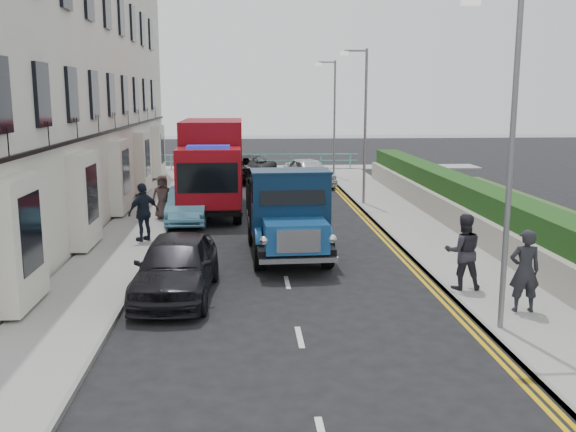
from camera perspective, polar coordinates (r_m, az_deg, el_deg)
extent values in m
plane|color=black|center=(15.54, 0.41, -8.04)|extent=(120.00, 120.00, 0.00)
cube|color=gray|center=(24.53, -13.39, -1.19)|extent=(2.40, 38.00, 0.12)
cube|color=gray|center=(25.02, 11.06, -0.87)|extent=(2.60, 38.00, 0.12)
cube|color=gray|center=(43.97, -2.39, 4.26)|extent=(30.00, 2.50, 0.12)
plane|color=slate|center=(74.85, -3.01, 6.88)|extent=(120.00, 120.00, 0.00)
cube|color=white|center=(28.99, -21.34, 13.97)|extent=(6.00, 30.00, 14.00)
cube|color=black|center=(28.20, -14.70, 7.53)|extent=(0.12, 28.00, 0.10)
cube|color=#B2AD9E|center=(25.29, 13.94, 0.27)|extent=(0.30, 28.00, 1.00)
cube|color=#1D3C13|center=(25.44, 15.49, 1.17)|extent=(1.20, 28.00, 1.70)
cube|color=#59B2A5|center=(43.07, -2.37, 5.49)|extent=(13.00, 0.08, 0.06)
cube|color=#59B2A5|center=(43.11, -2.37, 4.92)|extent=(13.00, 0.06, 0.05)
cylinder|color=slate|center=(13.86, 19.15, 3.92)|extent=(0.12, 0.12, 7.00)
cube|color=beige|center=(13.53, 15.94, 17.89)|extent=(0.35, 0.18, 0.18)
cylinder|color=slate|center=(29.22, 6.87, 7.70)|extent=(0.12, 0.12, 7.00)
cube|color=slate|center=(29.15, 6.03, 14.40)|extent=(1.00, 0.08, 0.08)
cube|color=beige|center=(29.06, 5.02, 14.20)|extent=(0.35, 0.18, 0.18)
cylinder|color=slate|center=(39.08, 4.15, 8.49)|extent=(0.12, 0.12, 7.00)
cube|color=slate|center=(39.03, 3.47, 13.49)|extent=(1.00, 0.08, 0.08)
cube|color=beige|center=(38.96, 2.72, 13.33)|extent=(0.35, 0.18, 0.18)
cylinder|color=black|center=(18.58, -2.62, -3.16)|extent=(0.34, 1.10, 1.09)
cylinder|color=black|center=(18.80, 3.49, -3.00)|extent=(0.34, 1.10, 1.09)
cylinder|color=black|center=(21.68, -3.15, -1.15)|extent=(0.34, 1.10, 1.09)
cylinder|color=black|center=(21.87, 2.09, -1.03)|extent=(0.34, 1.10, 1.09)
cube|color=black|center=(20.17, -0.07, -1.57)|extent=(2.38, 5.54, 0.20)
cube|color=#1A4F8E|center=(18.04, 0.65, -1.71)|extent=(1.82, 1.55, 0.82)
cube|color=silver|center=(17.30, 0.95, -2.25)|extent=(1.20, 0.14, 0.63)
cube|color=#0B2340|center=(19.19, 0.19, 1.01)|extent=(2.33, 1.46, 1.99)
cube|color=black|center=(21.45, -0.46, -0.12)|extent=(2.52, 3.28, 0.14)
cylinder|color=black|center=(25.32, -9.42, 0.49)|extent=(0.33, 1.13, 1.13)
cylinder|color=black|center=(25.21, -4.53, 0.56)|extent=(0.33, 1.13, 1.13)
cylinder|color=black|center=(28.45, -8.84, 1.63)|extent=(0.33, 1.13, 1.13)
cylinder|color=black|center=(28.35, -4.48, 1.69)|extent=(0.33, 1.13, 1.13)
cylinder|color=black|center=(30.68, -8.50, 2.29)|extent=(0.33, 1.13, 1.13)
cylinder|color=black|center=(30.58, -4.46, 2.35)|extent=(0.33, 1.13, 1.13)
cube|color=black|center=(27.84, -6.72, 1.91)|extent=(2.39, 7.20, 0.26)
cube|color=maroon|center=(25.05, -7.04, 3.42)|extent=(2.48, 1.96, 2.26)
cube|color=black|center=(24.10, -7.16, 3.38)|extent=(2.26, 0.09, 1.13)
cube|color=maroon|center=(28.77, -6.69, 5.39)|extent=(2.59, 5.36, 3.08)
imported|color=black|center=(16.33, -9.91, -4.39)|extent=(2.08, 4.70, 1.57)
imported|color=#5CA5C6|center=(25.78, -8.79, 1.00)|extent=(1.51, 4.26, 1.40)
imported|color=#98989C|center=(27.72, -8.97, 1.49)|extent=(2.21, 4.41, 1.23)
imported|color=black|center=(38.09, -3.55, 4.33)|extent=(3.99, 6.05, 1.55)
imported|color=silver|center=(35.79, 1.87, 3.93)|extent=(3.03, 4.87, 1.55)
imported|color=#222228|center=(15.53, 20.29, -4.58)|extent=(0.73, 0.51, 1.92)
imported|color=#2B2932|center=(16.86, 15.31, -3.06)|extent=(1.01, 0.83, 1.94)
imported|color=black|center=(22.15, -12.71, 0.34)|extent=(1.19, 1.12, 1.97)
imported|color=#483634|center=(26.03, -11.09, 1.67)|extent=(0.88, 0.59, 1.75)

